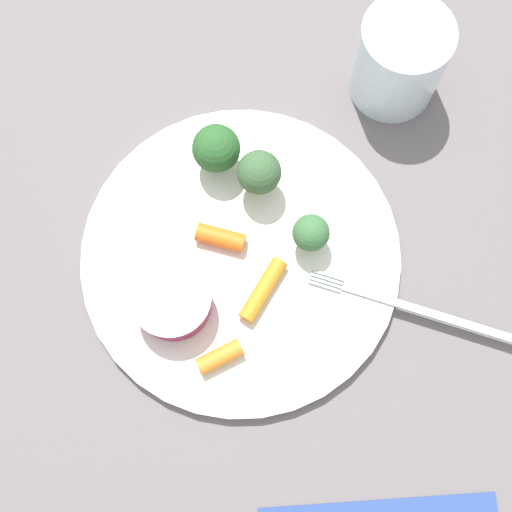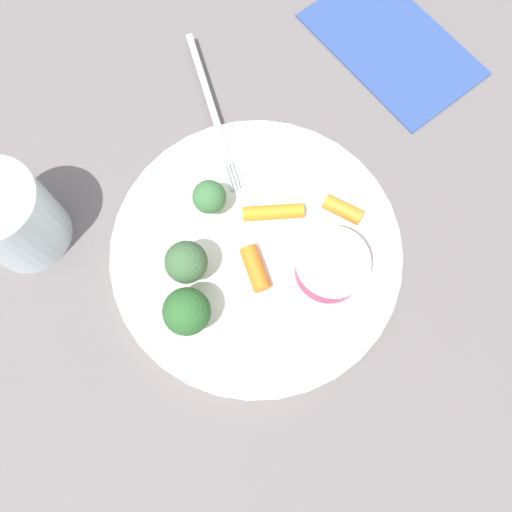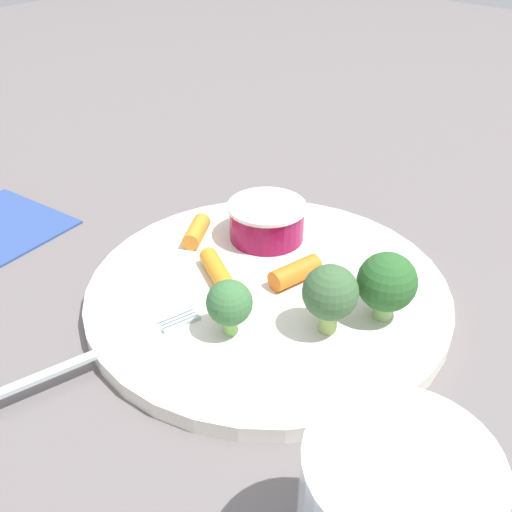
% 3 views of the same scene
% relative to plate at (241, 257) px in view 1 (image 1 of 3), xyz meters
% --- Properties ---
extents(ground_plane, '(2.40, 2.40, 0.00)m').
position_rel_plate_xyz_m(ground_plane, '(0.00, 0.00, -0.01)').
color(ground_plane, '#625B5C').
extents(plate, '(0.27, 0.27, 0.01)m').
position_rel_plate_xyz_m(plate, '(0.00, 0.00, 0.00)').
color(plate, silver).
rests_on(plate, ground_plane).
extents(sauce_cup, '(0.07, 0.07, 0.03)m').
position_rel_plate_xyz_m(sauce_cup, '(-0.05, -0.05, 0.02)').
color(sauce_cup, maroon).
rests_on(sauce_cup, plate).
extents(broccoli_floret_0, '(0.03, 0.03, 0.04)m').
position_rel_plate_xyz_m(broccoli_floret_0, '(0.06, 0.02, 0.03)').
color(broccoli_floret_0, '#8AC45F').
rests_on(broccoli_floret_0, plate).
extents(broccoli_floret_1, '(0.04, 0.04, 0.05)m').
position_rel_plate_xyz_m(broccoli_floret_1, '(0.01, 0.06, 0.04)').
color(broccoli_floret_1, '#98B661').
rests_on(broccoli_floret_1, plate).
extents(broccoli_floret_2, '(0.04, 0.04, 0.05)m').
position_rel_plate_xyz_m(broccoli_floret_2, '(-0.03, 0.08, 0.03)').
color(broccoli_floret_2, '#89B669').
rests_on(broccoli_floret_2, plate).
extents(carrot_stick_0, '(0.04, 0.02, 0.02)m').
position_rel_plate_xyz_m(carrot_stick_0, '(-0.02, 0.01, 0.01)').
color(carrot_stick_0, orange).
rests_on(carrot_stick_0, plate).
extents(carrot_stick_1, '(0.04, 0.03, 0.01)m').
position_rel_plate_xyz_m(carrot_stick_1, '(-0.01, -0.09, 0.01)').
color(carrot_stick_1, orange).
rests_on(carrot_stick_1, plate).
extents(carrot_stick_2, '(0.04, 0.06, 0.01)m').
position_rel_plate_xyz_m(carrot_stick_2, '(0.02, -0.03, 0.01)').
color(carrot_stick_2, orange).
rests_on(carrot_stick_2, plate).
extents(fork, '(0.18, 0.05, 0.00)m').
position_rel_plate_xyz_m(fork, '(0.15, -0.04, 0.01)').
color(fork, '#AFBFC0').
rests_on(fork, plate).
extents(drinking_glass, '(0.08, 0.08, 0.09)m').
position_rel_plate_xyz_m(drinking_glass, '(0.13, 0.18, 0.04)').
color(drinking_glass, silver).
rests_on(drinking_glass, ground_plane).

